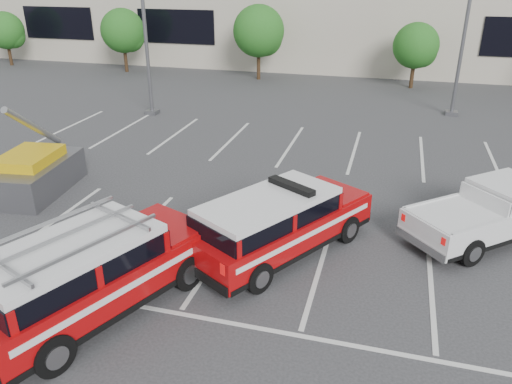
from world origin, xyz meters
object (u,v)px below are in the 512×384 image
Objects in this scene: tree_mid_left at (260,33)px; white_pickup at (493,216)px; tree_mid_right at (417,47)px; tree_left at (124,32)px; tree_far_left at (7,32)px; utility_rig at (28,175)px; light_pole_left at (143,8)px; fire_chief_suv at (279,227)px; ladder_suv at (92,278)px; light_pole_mid at (469,9)px.

tree_mid_left reaches higher than white_pickup.
tree_left is at bearing 180.00° from tree_mid_right.
utility_rig is at bearing -49.23° from tree_far_left.
light_pole_left reaches higher than tree_far_left.
utility_rig reaches higher than fire_chief_suv.
tree_mid_right is (20.00, -0.00, -0.27)m from tree_left.
tree_mid_right is at bearing 97.30° from ladder_suv.
tree_far_left is 0.69× the size of ladder_suv.
tree_far_left is at bearing 123.83° from utility_rig.
utility_rig is at bearing 160.88° from ladder_suv.
tree_left is 10.00m from tree_mid_left.
tree_left is at bearing 164.57° from light_pole_mid.
light_pole_mid is (11.91, -6.05, 2.14)m from tree_mid_left.
ladder_suv is at bearing -83.04° from tree_mid_left.
light_pole_left is at bearing -55.48° from tree_left.
fire_chief_suv is (16.41, -21.77, -2.00)m from tree_left.
tree_far_left reaches higher than utility_rig.
tree_mid_right is 0.69× the size of ladder_suv.
tree_far_left is 10.00m from tree_left.
fire_chief_suv is 1.42× the size of utility_rig.
white_pickup is (2.00, -19.28, -1.87)m from tree_mid_right.
tree_left is 1.11× the size of tree_mid_right.
tree_far_left is at bearing 171.30° from fire_chief_suv.
fire_chief_suv is 1.10× the size of white_pickup.
tree_far_left is at bearing 149.29° from light_pole_left.
light_pole_mid reaches higher than tree_mid_left.
tree_far_left is 19.85m from light_pole_left.
light_pole_left is (-13.09, -10.05, 2.68)m from tree_mid_right.
white_pickup is at bearing -41.23° from tree_left.
light_pole_mid is at bearing -26.92° from tree_mid_left.
utility_rig is (-12.59, -20.19, -1.88)m from tree_mid_right.
light_pole_mid is at bearing -15.43° from tree_left.
tree_mid_right is 19.47m from white_pickup.
ladder_suv is 1.48× the size of utility_rig.
tree_mid_right is at bearing 0.00° from tree_far_left.
tree_far_left is 34.25m from ladder_suv.
white_pickup is (22.00, -19.28, -2.14)m from tree_left.
ladder_suv is at bearing -67.90° from light_pole_left.
tree_mid_right is at bearing -0.00° from tree_left.
tree_far_left is 0.82× the size of tree_mid_left.
tree_mid_right is at bearing 144.01° from white_pickup.
light_pole_mid is 1.83× the size of fire_chief_suv.
utility_rig is (-9.01, 1.58, -0.14)m from fire_chief_suv.
tree_left is 22.86m from light_pole_mid.
light_pole_mid is 21.58m from ladder_suv.
tree_left is 0.43× the size of light_pole_mid.
tree_mid_right is (10.00, -0.00, -0.54)m from tree_mid_left.
tree_mid_left is at bearing 0.00° from tree_left.
light_pole_left is at bearing 134.72° from ladder_suv.
tree_left is 20.00m from tree_mid_right.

